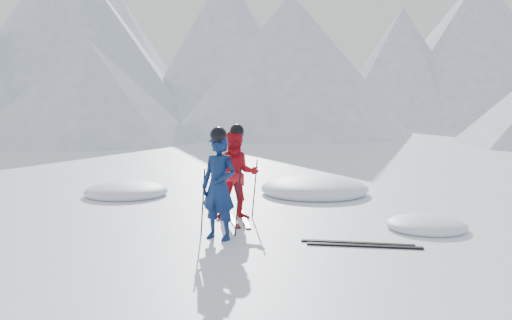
# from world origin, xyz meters

# --- Properties ---
(ground) EXTENTS (160.00, 160.00, 0.00)m
(ground) POSITION_xyz_m (0.00, 0.00, 0.00)
(ground) COLOR white
(ground) RESTS_ON ground
(mountain_range) EXTENTS (106.15, 62.94, 15.53)m
(mountain_range) POSITION_xyz_m (5.71, 35.31, 6.72)
(mountain_range) COLOR #B2BCD1
(mountain_range) RESTS_ON ground
(skier_blue) EXTENTS (0.71, 0.59, 1.66)m
(skier_blue) POSITION_xyz_m (-2.31, -0.98, 0.83)
(skier_blue) COLOR #0C1F4B
(skier_blue) RESTS_ON ground
(skier_red) EXTENTS (0.95, 0.84, 1.64)m
(skier_red) POSITION_xyz_m (-2.33, 0.53, 0.82)
(skier_red) COLOR #B70E19
(skier_red) RESTS_ON ground
(pole_blue_left) EXTENTS (0.11, 0.08, 1.10)m
(pole_blue_left) POSITION_xyz_m (-2.61, -0.83, 0.55)
(pole_blue_left) COLOR black
(pole_blue_left) RESTS_ON ground
(pole_blue_right) EXTENTS (0.11, 0.07, 1.10)m
(pole_blue_right) POSITION_xyz_m (-2.06, -0.73, 0.55)
(pole_blue_right) COLOR black
(pole_blue_right) RESTS_ON ground
(pole_red_left) EXTENTS (0.11, 0.09, 1.09)m
(pole_red_left) POSITION_xyz_m (-2.63, 0.78, 0.55)
(pole_red_left) COLOR black
(pole_red_left) RESTS_ON ground
(pole_red_right) EXTENTS (0.11, 0.08, 1.09)m
(pole_red_right) POSITION_xyz_m (-2.03, 0.68, 0.55)
(pole_red_right) COLOR black
(pole_red_right) RESTS_ON ground
(ski_worn_left) EXTENTS (0.68, 1.62, 0.03)m
(ski_worn_left) POSITION_xyz_m (-2.45, 0.53, 0.01)
(ski_worn_left) COLOR black
(ski_worn_left) RESTS_ON ground
(ski_worn_right) EXTENTS (0.57, 1.66, 0.03)m
(ski_worn_right) POSITION_xyz_m (-2.21, 0.53, 0.01)
(ski_worn_right) COLOR black
(ski_worn_right) RESTS_ON ground
(ski_loose_a) EXTENTS (1.70, 0.13, 0.03)m
(ski_loose_a) POSITION_xyz_m (-0.18, -0.92, 0.01)
(ski_loose_a) COLOR black
(ski_loose_a) RESTS_ON ground
(ski_loose_b) EXTENTS (1.70, 0.10, 0.03)m
(ski_loose_b) POSITION_xyz_m (-0.08, -1.07, 0.01)
(ski_loose_b) COLOR black
(ski_loose_b) RESTS_ON ground
(snow_lumps) EXTENTS (10.12, 5.52, 0.55)m
(snow_lumps) POSITION_xyz_m (-1.74, 2.75, 0.00)
(snow_lumps) COLOR white
(snow_lumps) RESTS_ON ground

